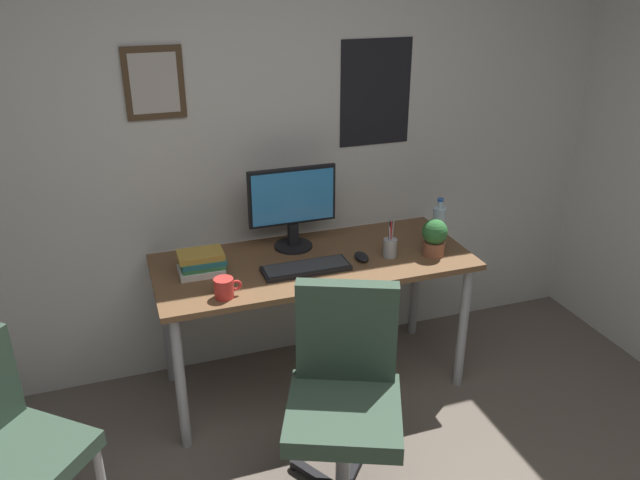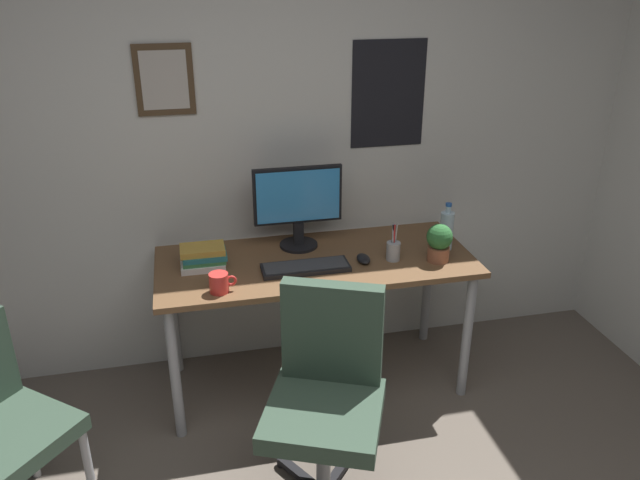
{
  "view_description": "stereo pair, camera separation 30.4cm",
  "coord_description": "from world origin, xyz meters",
  "px_view_note": "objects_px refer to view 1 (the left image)",
  "views": [
    {
      "loc": [
        -0.64,
        -0.99,
        2.14
      ],
      "look_at": [
        0.26,
        1.63,
        0.9
      ],
      "focal_mm": 35.43,
      "sensor_mm": 36.0,
      "label": 1
    },
    {
      "loc": [
        -0.35,
        -1.08,
        2.14
      ],
      "look_at": [
        0.26,
        1.63,
        0.9
      ],
      "focal_mm": 35.43,
      "sensor_mm": 36.0,
      "label": 2
    }
  ],
  "objects_px": {
    "water_bottle": "(439,225)",
    "potted_plant": "(434,236)",
    "coffee_mug_near": "(224,288)",
    "book_stack_left": "(202,263)",
    "side_chair": "(5,442)",
    "monitor": "(292,205)",
    "office_chair": "(345,388)",
    "computer_mouse": "(361,257)",
    "pen_cup": "(390,247)",
    "keyboard": "(306,268)"
  },
  "relations": [
    {
      "from": "side_chair",
      "to": "monitor",
      "type": "height_order",
      "value": "monitor"
    },
    {
      "from": "keyboard",
      "to": "book_stack_left",
      "type": "distance_m",
      "value": 0.51
    },
    {
      "from": "potted_plant",
      "to": "coffee_mug_near",
      "type": "bearing_deg",
      "value": -175.35
    },
    {
      "from": "book_stack_left",
      "to": "monitor",
      "type": "bearing_deg",
      "value": 15.26
    },
    {
      "from": "computer_mouse",
      "to": "potted_plant",
      "type": "bearing_deg",
      "value": -9.85
    },
    {
      "from": "potted_plant",
      "to": "book_stack_left",
      "type": "height_order",
      "value": "potted_plant"
    },
    {
      "from": "monitor",
      "to": "book_stack_left",
      "type": "relative_size",
      "value": 2.04
    },
    {
      "from": "office_chair",
      "to": "computer_mouse",
      "type": "distance_m",
      "value": 0.8
    },
    {
      "from": "potted_plant",
      "to": "pen_cup",
      "type": "relative_size",
      "value": 0.98
    },
    {
      "from": "coffee_mug_near",
      "to": "book_stack_left",
      "type": "xyz_separation_m",
      "value": [
        -0.06,
        0.28,
        0.01
      ]
    },
    {
      "from": "side_chair",
      "to": "pen_cup",
      "type": "distance_m",
      "value": 1.89
    },
    {
      "from": "water_bottle",
      "to": "potted_plant",
      "type": "height_order",
      "value": "water_bottle"
    },
    {
      "from": "office_chair",
      "to": "coffee_mug_near",
      "type": "height_order",
      "value": "office_chair"
    },
    {
      "from": "computer_mouse",
      "to": "monitor",
      "type": "bearing_deg",
      "value": 136.86
    },
    {
      "from": "water_bottle",
      "to": "pen_cup",
      "type": "bearing_deg",
      "value": -167.31
    },
    {
      "from": "book_stack_left",
      "to": "side_chair",
      "type": "bearing_deg",
      "value": -142.41
    },
    {
      "from": "potted_plant",
      "to": "monitor",
      "type": "bearing_deg",
      "value": 153.32
    },
    {
      "from": "computer_mouse",
      "to": "pen_cup",
      "type": "relative_size",
      "value": 0.55
    },
    {
      "from": "side_chair",
      "to": "potted_plant",
      "type": "distance_m",
      "value": 2.1
    },
    {
      "from": "book_stack_left",
      "to": "water_bottle",
      "type": "bearing_deg",
      "value": -2.84
    },
    {
      "from": "side_chair",
      "to": "computer_mouse",
      "type": "bearing_deg",
      "value": 18.05
    },
    {
      "from": "office_chair",
      "to": "pen_cup",
      "type": "height_order",
      "value": "office_chair"
    },
    {
      "from": "potted_plant",
      "to": "book_stack_left",
      "type": "relative_size",
      "value": 0.86
    },
    {
      "from": "office_chair",
      "to": "side_chair",
      "type": "relative_size",
      "value": 1.09
    },
    {
      "from": "water_bottle",
      "to": "pen_cup",
      "type": "relative_size",
      "value": 1.26
    },
    {
      "from": "side_chair",
      "to": "coffee_mug_near",
      "type": "relative_size",
      "value": 6.93
    },
    {
      "from": "office_chair",
      "to": "book_stack_left",
      "type": "relative_size",
      "value": 4.21
    },
    {
      "from": "keyboard",
      "to": "book_stack_left",
      "type": "xyz_separation_m",
      "value": [
        -0.48,
        0.15,
        0.04
      ]
    },
    {
      "from": "potted_plant",
      "to": "office_chair",
      "type": "bearing_deg",
      "value": -139.55
    },
    {
      "from": "coffee_mug_near",
      "to": "keyboard",
      "type": "bearing_deg",
      "value": 17.49
    },
    {
      "from": "office_chair",
      "to": "book_stack_left",
      "type": "bearing_deg",
      "value": 118.6
    },
    {
      "from": "keyboard",
      "to": "coffee_mug_near",
      "type": "relative_size",
      "value": 3.41
    },
    {
      "from": "pen_cup",
      "to": "monitor",
      "type": "bearing_deg",
      "value": 148.17
    },
    {
      "from": "water_bottle",
      "to": "book_stack_left",
      "type": "height_order",
      "value": "water_bottle"
    },
    {
      "from": "office_chair",
      "to": "side_chair",
      "type": "xyz_separation_m",
      "value": [
        -1.29,
        0.14,
        -0.03
      ]
    },
    {
      "from": "computer_mouse",
      "to": "office_chair",
      "type": "bearing_deg",
      "value": -117.13
    },
    {
      "from": "side_chair",
      "to": "computer_mouse",
      "type": "xyz_separation_m",
      "value": [
        1.64,
        0.53,
        0.26
      ]
    },
    {
      "from": "computer_mouse",
      "to": "book_stack_left",
      "type": "relative_size",
      "value": 0.49
    },
    {
      "from": "water_bottle",
      "to": "coffee_mug_near",
      "type": "xyz_separation_m",
      "value": [
        -1.19,
        -0.22,
        -0.06
      ]
    },
    {
      "from": "side_chair",
      "to": "keyboard",
      "type": "xyz_separation_m",
      "value": [
        1.34,
        0.52,
        0.26
      ]
    },
    {
      "from": "potted_plant",
      "to": "book_stack_left",
      "type": "distance_m",
      "value": 1.17
    },
    {
      "from": "water_bottle",
      "to": "coffee_mug_near",
      "type": "height_order",
      "value": "water_bottle"
    },
    {
      "from": "monitor",
      "to": "potted_plant",
      "type": "bearing_deg",
      "value": -26.68
    },
    {
      "from": "side_chair",
      "to": "potted_plant",
      "type": "bearing_deg",
      "value": 13.16
    },
    {
      "from": "computer_mouse",
      "to": "water_bottle",
      "type": "distance_m",
      "value": 0.48
    },
    {
      "from": "coffee_mug_near",
      "to": "water_bottle",
      "type": "bearing_deg",
      "value": 10.35
    },
    {
      "from": "side_chair",
      "to": "book_stack_left",
      "type": "bearing_deg",
      "value": 37.59
    },
    {
      "from": "computer_mouse",
      "to": "book_stack_left",
      "type": "distance_m",
      "value": 0.79
    },
    {
      "from": "pen_cup",
      "to": "book_stack_left",
      "type": "bearing_deg",
      "value": 171.96
    },
    {
      "from": "water_bottle",
      "to": "potted_plant",
      "type": "xyz_separation_m",
      "value": [
        -0.09,
        -0.13,
        -0.0
      ]
    }
  ]
}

